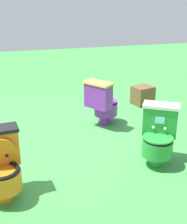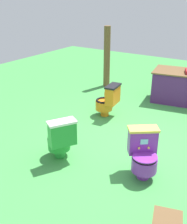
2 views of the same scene
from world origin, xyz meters
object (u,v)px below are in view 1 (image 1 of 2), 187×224
Objects in this scene: toilet_purple at (102,102)px; lemon_bucket at (95,91)px; toilet_orange at (1,164)px; small_crate at (143,95)px; toilet_green at (159,135)px.

lemon_bucket is (1.33, -0.24, -0.25)m from toilet_purple.
small_crate is at bearing -145.33° from toilet_orange.
toilet_green is 2.63× the size of lemon_bucket.
lemon_bucket is (2.83, -1.76, -0.26)m from toilet_orange.
lemon_bucket is at bearing 50.91° from small_crate.
small_crate is (0.72, -1.00, -0.20)m from toilet_purple.
toilet_green is at bearing -178.05° from lemon_bucket.
toilet_orange is 2.03× the size of small_crate.
small_crate is at bearing -129.09° from lemon_bucket.
toilet_orange is 2.14m from toilet_purple.
toilet_green is 1.32m from toilet_purple.
toilet_orange and toilet_green have the same top height.
small_crate is 1.30× the size of lemon_bucket.
toilet_green reaches higher than lemon_bucket.
toilet_orange is at bearing 148.07° from lemon_bucket.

